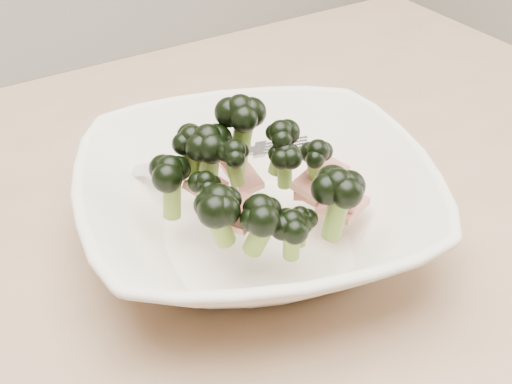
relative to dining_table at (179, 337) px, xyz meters
The scene contains 2 objects.
dining_table is the anchor object (origin of this frame).
broccoli_dish 0.16m from the dining_table, 14.61° to the right, with size 0.38×0.38×0.13m.
Camera 1 is at (-0.19, -0.44, 1.14)m, focal length 50.00 mm.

